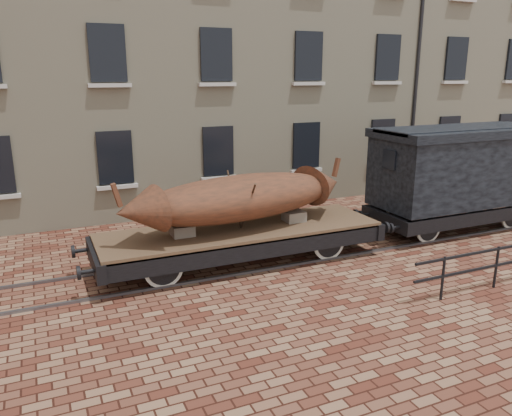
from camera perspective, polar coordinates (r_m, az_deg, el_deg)
name	(u,v)px	position (r m, az deg, el deg)	size (l,w,h in m)	color
ground	(248,262)	(13.21, -0.97, -6.19)	(90.00, 90.00, 0.00)	#4D2217
warehouse_cream	(220,20)	(22.81, -4.10, 20.61)	(40.00, 10.19, 14.00)	beige
rail_track	(248,261)	(13.20, -0.97, -6.06)	(30.00, 1.52, 0.06)	#59595E
flatcar_wagon	(241,235)	(12.89, -1.73, -3.11)	(8.18, 2.22, 1.23)	brown
iron_boat	(241,197)	(12.61, -1.76, 1.22)	(6.46, 2.57, 1.56)	brown
goods_van	(460,166)	(16.68, 22.25, 4.44)	(6.27, 2.28, 3.24)	black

